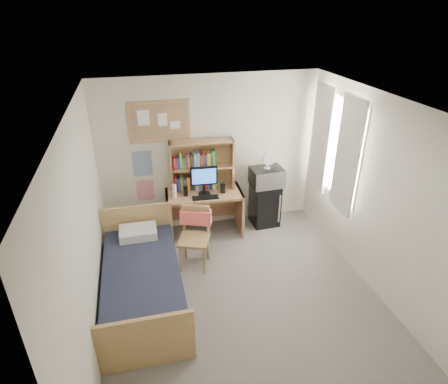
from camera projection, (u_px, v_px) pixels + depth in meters
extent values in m
cube|color=gray|center=(244.00, 303.00, 4.97)|extent=(3.60, 4.20, 0.02)
cube|color=white|center=(250.00, 108.00, 3.78)|extent=(3.60, 4.20, 0.02)
cube|color=white|center=(210.00, 154.00, 6.19)|extent=(3.60, 0.04, 2.60)
cube|color=white|center=(336.00, 372.00, 2.56)|extent=(3.60, 0.04, 2.60)
cube|color=white|center=(86.00, 239.00, 3.99)|extent=(0.04, 4.20, 2.60)
cube|color=white|center=(382.00, 201.00, 4.76)|extent=(0.04, 4.20, 2.60)
cube|color=white|center=(335.00, 147.00, 5.65)|extent=(0.10, 1.40, 1.70)
cube|color=white|center=(347.00, 157.00, 5.30)|extent=(0.04, 0.55, 1.70)
cube|color=white|center=(321.00, 139.00, 5.99)|extent=(0.04, 0.55, 1.70)
cube|color=#A37D56|center=(159.00, 121.00, 5.73)|extent=(0.94, 0.03, 0.64)
cube|color=#255794|center=(143.00, 164.00, 5.97)|extent=(0.30, 0.01, 0.42)
cube|color=#D92643|center=(145.00, 190.00, 6.18)|extent=(0.28, 0.01, 0.36)
cube|color=tan|center=(204.00, 213.00, 6.28)|extent=(1.28, 0.70, 0.78)
cube|color=tan|center=(194.00, 239.00, 5.46)|extent=(0.60, 0.60, 0.93)
cube|color=black|center=(265.00, 204.00, 6.58)|extent=(0.47, 0.47, 0.76)
cube|color=#1A1D2F|center=(143.00, 285.00, 4.86)|extent=(1.01, 2.00, 0.55)
cube|color=tan|center=(202.00, 165.00, 6.05)|extent=(1.04, 0.32, 0.84)
cube|color=black|center=(204.00, 181.00, 5.95)|extent=(0.44, 0.06, 0.46)
cube|color=black|center=(206.00, 198.00, 5.93)|extent=(0.43, 0.16, 0.02)
cube|color=black|center=(186.00, 191.00, 5.97)|extent=(0.07, 0.07, 0.16)
cube|color=black|center=(223.00, 188.00, 6.06)|extent=(0.08, 0.08, 0.18)
cylinder|color=white|center=(174.00, 191.00, 5.89)|extent=(0.07, 0.07, 0.23)
cube|color=#F6635D|center=(196.00, 217.00, 5.52)|extent=(0.48, 0.29, 0.22)
cube|color=silver|center=(267.00, 177.00, 6.32)|extent=(0.54, 0.42, 0.30)
cylinder|color=white|center=(268.00, 161.00, 6.19)|extent=(0.23, 0.23, 0.27)
cube|color=white|center=(138.00, 232.00, 5.36)|extent=(0.52, 0.37, 0.12)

